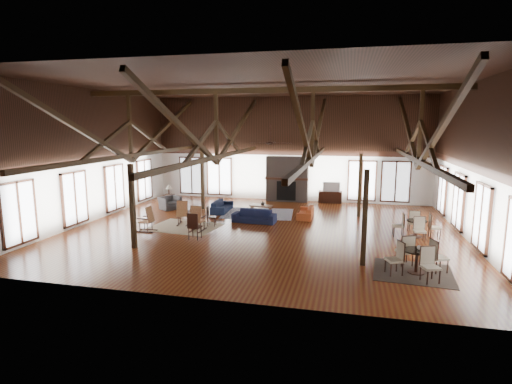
% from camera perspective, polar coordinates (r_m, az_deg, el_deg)
% --- Properties ---
extents(floor, '(16.00, 16.00, 0.00)m').
position_cam_1_polar(floor, '(16.99, 0.98, -5.41)').
color(floor, brown).
rests_on(floor, ground).
extents(ceiling, '(16.00, 14.00, 0.02)m').
position_cam_1_polar(ceiling, '(16.49, 1.04, 15.17)').
color(ceiling, black).
rests_on(ceiling, wall_back).
extents(wall_back, '(16.00, 0.02, 6.00)m').
position_cam_1_polar(wall_back, '(23.34, 4.65, 6.12)').
color(wall_back, white).
rests_on(wall_back, floor).
extents(wall_front, '(16.00, 0.02, 6.00)m').
position_cam_1_polar(wall_front, '(9.78, -7.68, 1.31)').
color(wall_front, white).
rests_on(wall_front, floor).
extents(wall_left, '(0.02, 14.00, 6.00)m').
position_cam_1_polar(wall_left, '(19.76, -22.39, 4.81)').
color(wall_left, white).
rests_on(wall_left, floor).
extents(wall_right, '(0.02, 14.00, 6.00)m').
position_cam_1_polar(wall_right, '(16.73, 28.93, 3.61)').
color(wall_right, white).
rests_on(wall_right, floor).
extents(roof_truss, '(15.60, 14.07, 3.14)m').
position_cam_1_polar(roof_truss, '(16.42, 1.02, 8.30)').
color(roof_truss, '#33210E').
rests_on(roof_truss, wall_back).
extents(post_grid, '(8.16, 7.16, 3.05)m').
position_cam_1_polar(post_grid, '(16.66, 0.99, -0.34)').
color(post_grid, '#33210E').
rests_on(post_grid, floor).
extents(fireplace, '(2.50, 0.69, 2.60)m').
position_cam_1_polar(fireplace, '(23.18, 4.47, 1.85)').
color(fireplace, brown).
rests_on(fireplace, floor).
extents(ceiling_fan, '(1.60, 1.60, 0.75)m').
position_cam_1_polar(ceiling_fan, '(15.34, 2.06, 7.10)').
color(ceiling_fan, black).
rests_on(ceiling_fan, roof_truss).
extents(sofa_navy_front, '(2.01, 0.88, 0.57)m').
position_cam_1_polar(sofa_navy_front, '(18.21, -0.26, -3.46)').
color(sofa_navy_front, '#141938').
rests_on(sofa_navy_front, floor).
extents(sofa_navy_left, '(1.93, 0.83, 0.55)m').
position_cam_1_polar(sofa_navy_left, '(20.55, -4.90, -2.02)').
color(sofa_navy_left, '#141C37').
rests_on(sofa_navy_left, floor).
extents(sofa_orange, '(1.74, 0.68, 0.51)m').
position_cam_1_polar(sofa_orange, '(19.32, 7.09, -2.87)').
color(sofa_orange, '#B14A22').
rests_on(sofa_orange, floor).
extents(coffee_table, '(1.18, 0.73, 0.42)m').
position_cam_1_polar(coffee_table, '(20.00, 0.74, -2.05)').
color(coffee_table, brown).
rests_on(coffee_table, floor).
extents(vase, '(0.24, 0.24, 0.20)m').
position_cam_1_polar(vase, '(20.01, 0.97, -1.58)').
color(vase, '#B2B2B2').
rests_on(vase, coffee_table).
extents(armchair, '(1.30, 1.33, 0.66)m').
position_cam_1_polar(armchair, '(21.56, -12.22, -1.51)').
color(armchair, '#353538').
rests_on(armchair, floor).
extents(side_table_lamp, '(0.46, 0.46, 1.17)m').
position_cam_1_polar(side_table_lamp, '(22.54, -12.30, -0.74)').
color(side_table_lamp, black).
rests_on(side_table_lamp, floor).
extents(rocking_chair_a, '(0.60, 0.92, 1.10)m').
position_cam_1_polar(rocking_chair_a, '(17.99, -10.40, -3.02)').
color(rocking_chair_a, '#9D653B').
rests_on(rocking_chair_a, floor).
extents(rocking_chair_b, '(0.50, 0.87, 1.11)m').
position_cam_1_polar(rocking_chair_b, '(16.80, -8.46, -3.86)').
color(rocking_chair_b, '#9D653B').
rests_on(rocking_chair_b, floor).
extents(rocking_chair_c, '(0.84, 0.48, 1.07)m').
position_cam_1_polar(rocking_chair_c, '(17.20, -15.21, -3.83)').
color(rocking_chair_c, '#9D653B').
rests_on(rocking_chair_c, floor).
extents(side_chair_a, '(0.42, 0.42, 0.89)m').
position_cam_1_polar(side_chair_a, '(17.62, -6.63, -3.20)').
color(side_chair_a, black).
rests_on(side_chair_a, floor).
extents(side_chair_b, '(0.47, 0.47, 1.06)m').
position_cam_1_polar(side_chair_b, '(15.59, -8.89, -4.57)').
color(side_chair_b, black).
rests_on(side_chair_b, floor).
extents(cafe_table_near, '(1.93, 1.93, 0.99)m').
position_cam_1_polar(cafe_table_near, '(12.97, 22.00, -8.63)').
color(cafe_table_near, black).
rests_on(cafe_table_near, floor).
extents(cafe_table_far, '(1.81, 1.81, 0.94)m').
position_cam_1_polar(cafe_table_far, '(17.02, 21.95, -4.45)').
color(cafe_table_far, black).
rests_on(cafe_table_far, floor).
extents(cup_near, '(0.14, 0.14, 0.10)m').
position_cam_1_polar(cup_near, '(12.98, 22.30, -7.38)').
color(cup_near, '#B2B2B2').
rests_on(cup_near, cafe_table_near).
extents(cup_far, '(0.15, 0.15, 0.09)m').
position_cam_1_polar(cup_far, '(16.94, 21.74, -3.63)').
color(cup_far, '#B2B2B2').
rests_on(cup_far, cafe_table_far).
extents(tv_console, '(1.30, 0.49, 0.65)m').
position_cam_1_polar(tv_console, '(23.17, 10.56, -0.70)').
color(tv_console, black).
rests_on(tv_console, floor).
extents(television, '(0.96, 0.20, 0.55)m').
position_cam_1_polar(television, '(23.07, 10.71, 0.76)').
color(television, '#B2B2B2').
rests_on(television, tv_console).
extents(rug_tan, '(3.11, 2.59, 0.01)m').
position_cam_1_polar(rug_tan, '(17.71, -10.17, -4.92)').
color(rug_tan, tan).
rests_on(rug_tan, floor).
extents(rug_navy, '(3.69, 2.92, 0.01)m').
position_cam_1_polar(rug_navy, '(20.02, 0.27, -3.09)').
color(rug_navy, '#191A46').
rests_on(rug_navy, floor).
extents(rug_dark, '(2.43, 2.24, 0.01)m').
position_cam_1_polar(rug_dark, '(13.13, 21.50, -10.63)').
color(rug_dark, black).
rests_on(rug_dark, floor).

